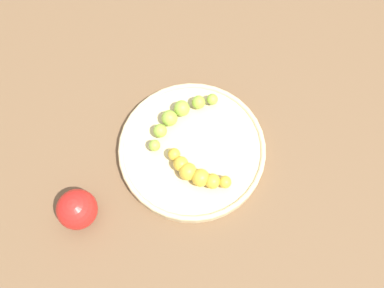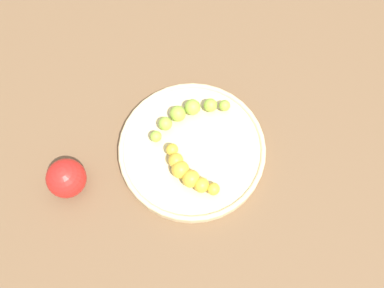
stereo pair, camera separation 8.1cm
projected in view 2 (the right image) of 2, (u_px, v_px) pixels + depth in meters
ground_plane at (192, 151)px, 0.84m from camera, size 2.40×2.40×0.00m
fruit_bowl at (192, 149)px, 0.83m from camera, size 0.28×0.28×0.02m
banana_green at (187, 113)px, 0.83m from camera, size 0.13×0.12×0.03m
banana_spotted at (188, 173)px, 0.79m from camera, size 0.07×0.12×0.03m
apple_red at (66, 178)px, 0.78m from camera, size 0.07×0.07×0.07m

